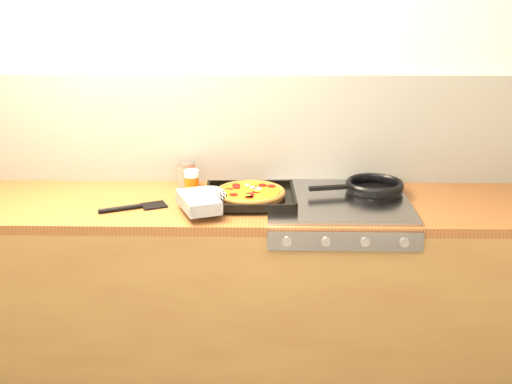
{
  "coord_description": "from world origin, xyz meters",
  "views": [
    {
      "loc": [
        0.15,
        -1.49,
        1.82
      ],
      "look_at": [
        0.1,
        1.08,
        0.95
      ],
      "focal_mm": 45.0,
      "sensor_mm": 36.0,
      "label": 1
    }
  ],
  "objects_px": {
    "pizza_on_tray": "(236,195)",
    "juice_glass": "(192,182)",
    "frying_pan": "(373,187)",
    "tomato_can": "(186,175)"
  },
  "relations": [
    {
      "from": "pizza_on_tray",
      "to": "juice_glass",
      "type": "distance_m",
      "value": 0.24
    },
    {
      "from": "frying_pan",
      "to": "pizza_on_tray",
      "type": "bearing_deg",
      "value": -167.0
    },
    {
      "from": "tomato_can",
      "to": "frying_pan",
      "type": "bearing_deg",
      "value": -6.63
    },
    {
      "from": "frying_pan",
      "to": "tomato_can",
      "type": "relative_size",
      "value": 3.76
    },
    {
      "from": "pizza_on_tray",
      "to": "juice_glass",
      "type": "height_order",
      "value": "juice_glass"
    },
    {
      "from": "tomato_can",
      "to": "juice_glass",
      "type": "height_order",
      "value": "tomato_can"
    },
    {
      "from": "pizza_on_tray",
      "to": "tomato_can",
      "type": "relative_size",
      "value": 4.28
    },
    {
      "from": "pizza_on_tray",
      "to": "juice_glass",
      "type": "xyz_separation_m",
      "value": [
        -0.2,
        0.13,
        0.01
      ]
    },
    {
      "from": "tomato_can",
      "to": "pizza_on_tray",
      "type": "bearing_deg",
      "value": -44.5
    },
    {
      "from": "frying_pan",
      "to": "tomato_can",
      "type": "bearing_deg",
      "value": 173.37
    }
  ]
}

